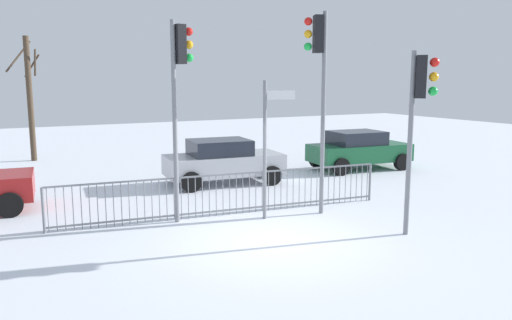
{
  "coord_description": "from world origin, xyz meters",
  "views": [
    {
      "loc": [
        -5.13,
        -9.01,
        3.44
      ],
      "look_at": [
        0.69,
        2.1,
        1.4
      ],
      "focal_mm": 35.27,
      "sensor_mm": 36.0,
      "label": 1
    }
  ],
  "objects": [
    {
      "name": "pedestrian_guard_railing",
      "position": [
        -0.03,
        2.36,
        0.55
      ],
      "size": [
        8.6,
        1.0,
        1.07
      ],
      "rotation": [
        0.0,
        0.0,
        -0.11
      ],
      "color": "slate",
      "rests_on": "ground"
    },
    {
      "name": "traffic_light_foreground_left",
      "position": [
        2.96,
        -1.08,
        2.95
      ],
      "size": [
        0.47,
        0.47,
        4.02
      ],
      "rotation": [
        0.0,
        0.0,
        3.92
      ],
      "color": "slate",
      "rests_on": "ground"
    },
    {
      "name": "traffic_light_rear_left",
      "position": [
        2.09,
        1.43,
        3.69
      ],
      "size": [
        0.54,
        0.39,
        5.06
      ],
      "rotation": [
        0.0,
        0.0,
        1.18
      ],
      "color": "slate",
      "rests_on": "ground"
    },
    {
      "name": "car_silver_near",
      "position": [
        1.47,
        5.95,
        0.77
      ],
      "size": [
        3.94,
        2.22,
        1.47
      ],
      "rotation": [
        0.0,
        0.0,
        -0.09
      ],
      "color": "#B2B5BA",
      "rests_on": "ground"
    },
    {
      "name": "bare_tree_centre",
      "position": [
        -3.71,
        14.02,
        2.72
      ],
      "size": [
        1.37,
        1.18,
        5.17
      ],
      "color": "#473828",
      "rests_on": "ground"
    },
    {
      "name": "direction_sign_post",
      "position": [
        0.72,
        1.58,
        1.89
      ],
      "size": [
        0.76,
        0.27,
        3.4
      ],
      "rotation": [
        0.0,
        0.0,
        -0.29
      ],
      "color": "slate",
      "rests_on": "ground"
    },
    {
      "name": "ground_plane",
      "position": [
        0.0,
        0.0,
        0.0
      ],
      "size": [
        60.0,
        60.0,
        0.0
      ],
      "primitive_type": "plane",
      "color": "white"
    },
    {
      "name": "traffic_light_mid_right",
      "position": [
        -1.21,
        2.35,
        3.49
      ],
      "size": [
        0.57,
        0.35,
        4.77
      ],
      "rotation": [
        0.0,
        0.0,
        4.85
      ],
      "color": "slate",
      "rests_on": "ground"
    },
    {
      "name": "car_green_far",
      "position": [
        7.17,
        6.01,
        0.77
      ],
      "size": [
        3.93,
        2.19,
        1.47
      ],
      "rotation": [
        0.0,
        0.0,
        -0.08
      ],
      "color": "#195933",
      "rests_on": "ground"
    }
  ]
}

